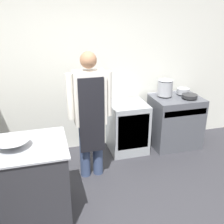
% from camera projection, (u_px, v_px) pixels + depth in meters
% --- Properties ---
extents(wall_back, '(8.00, 0.05, 2.70)m').
position_uv_depth(wall_back, '(89.00, 68.00, 4.14)').
color(wall_back, silver).
rests_on(wall_back, ground_plane).
extents(prep_counter, '(1.24, 0.75, 0.91)m').
position_uv_depth(prep_counter, '(12.00, 185.00, 2.84)').
color(prep_counter, '#2D2D33').
rests_on(prep_counter, ground_plane).
extents(stove, '(0.80, 0.62, 0.89)m').
position_uv_depth(stove, '(175.00, 121.00, 4.48)').
color(stove, '#4C4F56').
rests_on(stove, ground_plane).
extents(fridge_unit, '(0.59, 0.59, 0.83)m').
position_uv_depth(fridge_unit, '(128.00, 127.00, 4.32)').
color(fridge_unit, '#93999E').
rests_on(fridge_unit, ground_plane).
extents(person_cook, '(0.59, 0.24, 1.75)m').
position_uv_depth(person_cook, '(90.00, 110.00, 3.43)').
color(person_cook, '#38476B').
rests_on(person_cook, ground_plane).
extents(mixing_bowl, '(0.36, 0.36, 0.08)m').
position_uv_depth(mixing_bowl, '(12.00, 144.00, 2.67)').
color(mixing_bowl, '#9EA0A8').
rests_on(mixing_bowl, prep_counter).
extents(stock_pot, '(0.25, 0.25, 0.28)m').
position_uv_depth(stock_pot, '(165.00, 87.00, 4.31)').
color(stock_pot, '#9EA0A8').
rests_on(stock_pot, stove).
extents(saute_pan, '(0.25, 0.25, 0.05)m').
position_uv_depth(saute_pan, '(190.00, 96.00, 4.24)').
color(saute_pan, '#262628').
rests_on(saute_pan, stove).
extents(sauce_pot, '(0.21, 0.21, 0.09)m').
position_uv_depth(sauce_pot, '(183.00, 91.00, 4.43)').
color(sauce_pot, '#9EA0A8').
rests_on(sauce_pot, stove).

